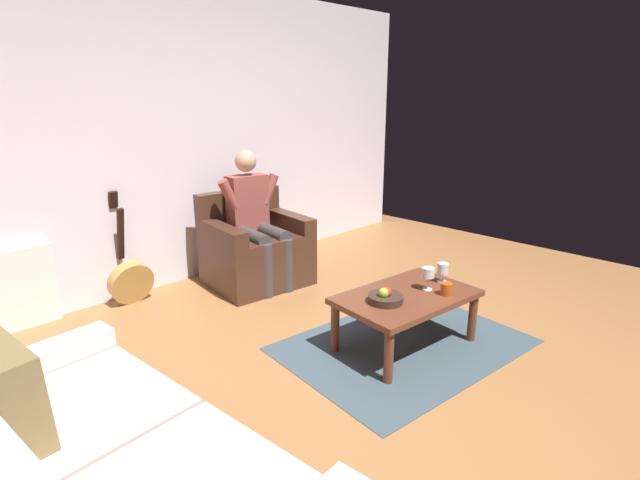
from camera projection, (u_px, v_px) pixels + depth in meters
The scene contains 12 objects.
ground_plane at pixel (434, 372), 3.15m from camera, with size 6.36×6.36×0.00m, color #976439.
wall_back at pixel (196, 137), 4.54m from camera, with size 5.70×0.06×2.66m, color silver.
rug at pixel (404, 345), 3.49m from camera, with size 1.66×1.20×0.01m, color #394951.
armchair at pixel (255, 251), 4.57m from camera, with size 0.93×0.83×0.84m.
person_seated at pixel (255, 216), 4.45m from camera, with size 0.63×0.64×1.23m.
coffee_table at pixel (406, 301), 3.40m from camera, with size 1.03×0.71×0.39m.
guitar at pixel (130, 279), 4.14m from camera, with size 0.37×0.28×0.95m.
radiator at pixel (10, 292), 3.62m from camera, with size 0.64×0.06×0.63m, color white.
wine_glass_near at pixel (428, 274), 3.42m from camera, with size 0.09×0.09×0.16m.
wine_glass_far at pixel (443, 269), 3.57m from camera, with size 0.08×0.08×0.14m.
fruit_bowl at pixel (385, 297), 3.24m from camera, with size 0.23×0.23×0.11m.
candle_jar at pixel (446, 289), 3.36m from camera, with size 0.08×0.08×0.08m, color #B94715.
Camera 1 is at (2.50, 1.42, 1.72)m, focal length 27.61 mm.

